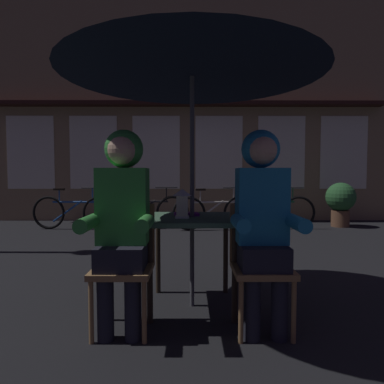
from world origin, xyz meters
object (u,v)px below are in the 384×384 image
object	(u,v)px
lantern	(182,203)
person_right_hooded	(262,209)
book	(186,214)
chair_right	(260,258)
person_left_hooded	(122,209)
bicycle_third	(214,212)
bicycle_nearest	(73,212)
potted_plant	(341,201)
bicycle_second	(147,211)
bicycle_fourth	(273,212)
chair_left	(125,259)
patio_umbrella	(192,52)
cafe_table	(192,229)

from	to	relation	value
lantern	person_right_hooded	distance (m)	0.67
book	chair_right	bearing A→B (deg)	-48.49
person_left_hooded	bicycle_third	xyz separation A→B (m)	(0.94, 4.20, -0.50)
lantern	bicycle_third	world-z (taller)	lantern
bicycle_nearest	potted_plant	world-z (taller)	potted_plant
bicycle_second	bicycle_fourth	world-z (taller)	same
chair_left	bicycle_second	world-z (taller)	chair_left
lantern	person_left_hooded	xyz separation A→B (m)	(-0.40, -0.37, -0.01)
chair_left	potted_plant	size ratio (longest dim) A/B	0.95
chair_right	bicycle_third	bearing A→B (deg)	90.26
book	bicycle_fourth	bearing A→B (deg)	58.27
chair_right	patio_umbrella	bearing A→B (deg)	142.45
chair_right	potted_plant	bearing A→B (deg)	59.76
chair_left	chair_right	world-z (taller)	same
chair_left	bicycle_fourth	world-z (taller)	chair_left
bicycle_fourth	bicycle_nearest	bearing A→B (deg)	-179.57
lantern	bicycle_second	size ratio (longest dim) A/B	0.14
lantern	person_right_hooded	world-z (taller)	person_right_hooded
chair_right	bicycle_nearest	xyz separation A→B (m)	(-2.80, 4.19, -0.14)
cafe_table	person_right_hooded	world-z (taller)	person_right_hooded
bicycle_second	chair_left	bearing A→B (deg)	-84.63
bicycle_fourth	book	distance (m)	4.14
person_right_hooded	potted_plant	distance (m)	5.29
cafe_table	bicycle_second	xyz separation A→B (m)	(-0.88, 3.92, -0.29)
potted_plant	bicycle_third	bearing A→B (deg)	-171.82
bicycle_second	bicycle_fourth	distance (m)	2.51
patio_umbrella	bicycle_third	size ratio (longest dim) A/B	1.39
bicycle_third	chair_right	bearing A→B (deg)	-89.74
bicycle_fourth	potted_plant	world-z (taller)	potted_plant
chair_left	bicycle_nearest	distance (m)	4.58
patio_umbrella	person_left_hooded	bearing A→B (deg)	-138.43
lantern	patio_umbrella	bearing A→B (deg)	36.38
person_left_hooded	book	xyz separation A→B (m)	(0.43, 0.51, -0.09)
chair_left	person_right_hooded	distance (m)	1.03
chair_left	bicycle_nearest	world-z (taller)	chair_left
chair_left	bicycle_third	distance (m)	4.25
bicycle_third	potted_plant	bearing A→B (deg)	8.18
cafe_table	bicycle_fourth	bearing A→B (deg)	67.07
bicycle_third	book	bearing A→B (deg)	-97.84
chair_left	bicycle_third	xyz separation A→B (m)	(0.94, 4.14, -0.14)
chair_right	bicycle_second	bearing A→B (deg)	107.64
patio_umbrella	potted_plant	bearing A→B (deg)	53.13
chair_right	person_left_hooded	size ratio (longest dim) A/B	0.62
person_left_hooded	potted_plant	bearing A→B (deg)	51.86
bicycle_nearest	bicycle_second	world-z (taller)	same
person_right_hooded	bicycle_nearest	size ratio (longest dim) A/B	0.83
person_left_hooded	bicycle_second	bearing A→B (deg)	95.30
bicycle_second	person_right_hooded	bearing A→B (deg)	-72.58
patio_umbrella	potted_plant	world-z (taller)	patio_umbrella
chair_left	person_left_hooded	world-z (taller)	person_left_hooded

